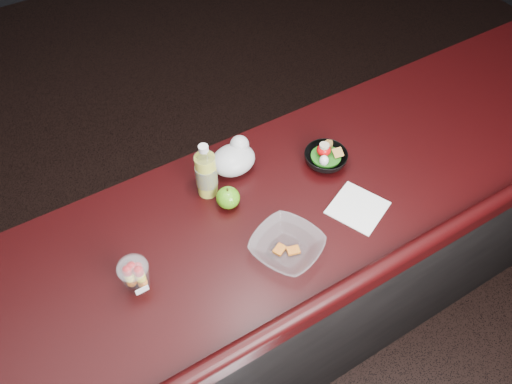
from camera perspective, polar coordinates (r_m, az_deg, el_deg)
room_shell at (r=0.81m, az=7.85°, el=15.57°), size 8.00×8.00×8.00m
counter at (r=2.00m, az=-1.43°, el=-12.28°), size 4.06×0.71×1.02m
lemonade_bottle at (r=1.58m, az=-5.71°, el=2.11°), size 0.07×0.07×0.21m
fruit_cup at (r=1.43m, az=-13.68°, el=-9.15°), size 0.09×0.09×0.12m
green_apple at (r=1.58m, az=-3.22°, el=-0.65°), size 0.08×0.08×0.08m
plastic_bag at (r=1.68m, az=-2.51°, el=3.90°), size 0.15×0.13×0.11m
snack_bowl at (r=1.72m, az=7.94°, el=3.92°), size 0.17×0.17×0.08m
takeout_bowl at (r=1.49m, az=3.55°, el=-6.23°), size 0.27×0.27×0.05m
paper_napkin at (r=1.63m, az=11.54°, el=-1.78°), size 0.21×0.21×0.00m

